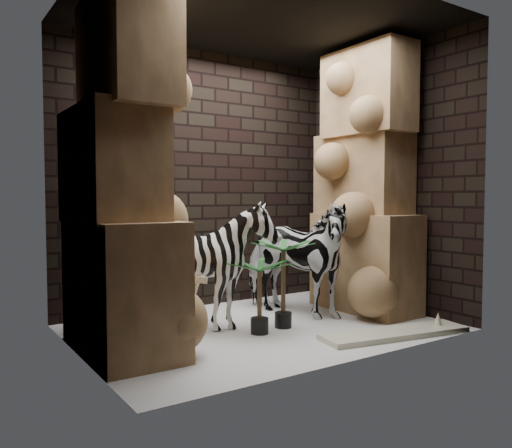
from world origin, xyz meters
TOP-DOWN VIEW (x-y plane):
  - floor at (0.00, 0.00)m, footprint 3.50×3.50m
  - ceiling at (0.00, 0.00)m, footprint 3.50×3.50m
  - wall_back at (0.00, 1.25)m, footprint 3.50×0.00m
  - wall_front at (0.00, -1.25)m, footprint 3.50×0.00m
  - wall_left at (-1.75, 0.00)m, footprint 0.00×3.00m
  - wall_right at (1.75, 0.00)m, footprint 0.00×3.00m
  - rock_pillar_left at (-1.40, 0.00)m, footprint 0.68×1.30m
  - rock_pillar_right at (1.42, 0.00)m, footprint 0.58×1.25m
  - zebra_right at (0.57, 0.24)m, footprint 1.02×1.39m
  - zebra_left at (-0.44, 0.24)m, footprint 1.22×1.41m
  - giraffe_toy at (-1.01, -0.23)m, footprint 0.34×0.12m
  - palm_front at (0.18, -0.11)m, footprint 0.36×0.36m
  - palm_back at (-0.14, -0.17)m, footprint 0.36×0.36m
  - surfboard at (0.86, -0.94)m, footprint 1.51×0.62m

SIDE VIEW (x-z plane):
  - floor at x=0.00m, z-range 0.00..0.00m
  - surfboard at x=0.86m, z-range 0.00..0.05m
  - giraffe_toy at x=-1.01m, z-range 0.00..0.66m
  - palm_back at x=-0.14m, z-range 0.00..0.71m
  - palm_front at x=0.18m, z-range 0.00..0.87m
  - zebra_left at x=-0.44m, z-range 0.00..1.14m
  - zebra_right at x=0.57m, z-range 0.00..1.47m
  - wall_back at x=0.00m, z-range -0.25..3.25m
  - wall_front at x=0.00m, z-range -0.25..3.25m
  - wall_left at x=-1.75m, z-range 0.00..3.00m
  - wall_right at x=1.75m, z-range 0.00..3.00m
  - rock_pillar_left at x=-1.40m, z-range 0.00..3.00m
  - rock_pillar_right at x=1.42m, z-range 0.00..3.00m
  - ceiling at x=0.00m, z-range 3.00..3.00m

